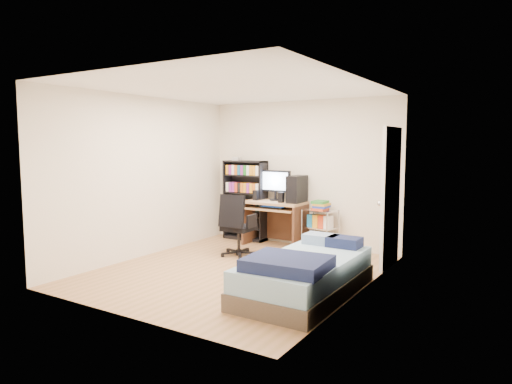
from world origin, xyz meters
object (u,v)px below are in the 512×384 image
Objects in this scene: media_shelf at (245,199)px; office_chair at (237,236)px; computer_desk at (282,205)px; bed at (305,274)px.

media_shelf is 1.54× the size of office_chair.
computer_desk is 2.66m from bed.
computer_desk reaches higher than office_chair.
bed is (1.72, -1.14, -0.06)m from office_chair.
media_shelf reaches higher than computer_desk.
media_shelf is 1.17× the size of computer_desk.
computer_desk reaches higher than bed.
bed is at bearing -35.41° from office_chair.
computer_desk is (0.82, -0.09, -0.05)m from media_shelf.
computer_desk is at bearing 74.97° from office_chair.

